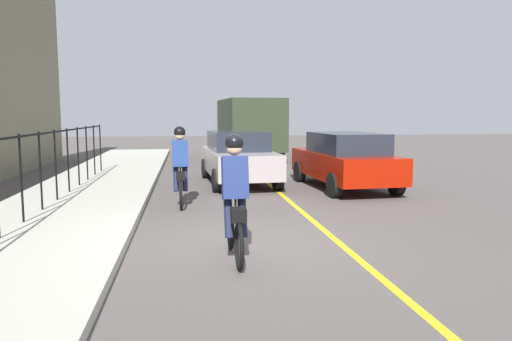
# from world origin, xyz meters

# --- Properties ---
(ground_plane) EXTENTS (80.00, 80.00, 0.00)m
(ground_plane) POSITION_xyz_m (0.00, 0.00, 0.00)
(ground_plane) COLOR #4E4846
(lane_line_centre) EXTENTS (36.00, 0.12, 0.01)m
(lane_line_centre) POSITION_xyz_m (0.00, -1.60, 0.00)
(lane_line_centre) COLOR yellow
(lane_line_centre) RESTS_ON ground
(sidewalk) EXTENTS (40.00, 3.20, 0.15)m
(sidewalk) POSITION_xyz_m (0.00, 3.40, 0.07)
(sidewalk) COLOR #A9A89C
(sidewalk) RESTS_ON ground
(iron_fence) EXTENTS (17.47, 0.04, 1.60)m
(iron_fence) POSITION_xyz_m (1.00, 3.80, 1.25)
(iron_fence) COLOR black
(iron_fence) RESTS_ON sidewalk
(cyclist_lead) EXTENTS (1.71, 0.37, 1.83)m
(cyclist_lead) POSITION_xyz_m (3.50, 1.00, 0.91)
(cyclist_lead) COLOR black
(cyclist_lead) RESTS_ON ground
(cyclist_follow) EXTENTS (1.71, 0.37, 1.83)m
(cyclist_follow) POSITION_xyz_m (-0.79, 0.18, 0.91)
(cyclist_follow) COLOR black
(cyclist_follow) RESTS_ON ground
(patrol_sedan) EXTENTS (4.51, 2.15, 1.58)m
(patrol_sedan) POSITION_xyz_m (5.57, -3.58, 0.82)
(patrol_sedan) COLOR #901204
(patrol_sedan) RESTS_ON ground
(parked_sedan_rear) EXTENTS (4.50, 2.14, 1.58)m
(parked_sedan_rear) POSITION_xyz_m (6.98, -0.70, 0.82)
(parked_sedan_rear) COLOR gray
(parked_sedan_rear) RESTS_ON ground
(box_truck_background) EXTENTS (6.85, 2.88, 2.78)m
(box_truck_background) POSITION_xyz_m (15.45, -2.02, 1.55)
(box_truck_background) COLOR #272F1F
(box_truck_background) RESTS_ON ground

